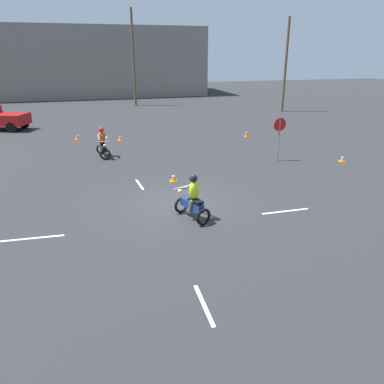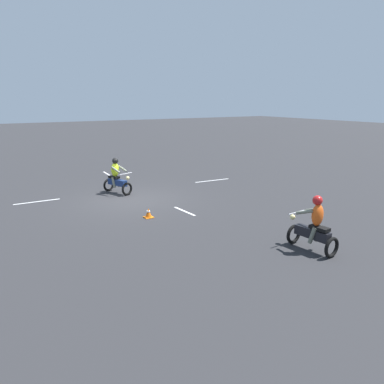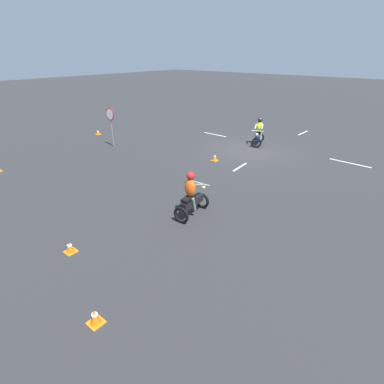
# 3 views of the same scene
# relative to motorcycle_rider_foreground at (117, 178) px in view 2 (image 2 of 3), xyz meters

# --- Properties ---
(ground_plane) EXTENTS (120.00, 120.00, 0.00)m
(ground_plane) POSITION_rel_motorcycle_rider_foreground_xyz_m (-0.09, 1.42, -0.73)
(ground_plane) COLOR #28282B
(motorcycle_rider_foreground) EXTENTS (1.07, 1.55, 1.66)m
(motorcycle_rider_foreground) POSITION_rel_motorcycle_rider_foreground_xyz_m (0.00, 0.00, 0.00)
(motorcycle_rider_foreground) COLOR black
(motorcycle_rider_foreground) RESTS_ON ground
(motorcycle_rider_background) EXTENTS (0.77, 1.54, 1.66)m
(motorcycle_rider_background) POSITION_rel_motorcycle_rider_foreground_xyz_m (-2.46, 9.44, 0.00)
(motorcycle_rider_background) COLOR black
(motorcycle_rider_background) RESTS_ON ground
(traffic_cone_near_right) EXTENTS (0.32, 0.32, 0.36)m
(traffic_cone_near_right) POSITION_rel_motorcycle_rider_foreground_xyz_m (0.31, 4.16, -0.56)
(traffic_cone_near_right) COLOR orange
(traffic_cone_near_right) RESTS_ON ground
(lane_stripe_e) EXTENTS (1.87, 0.12, 0.01)m
(lane_stripe_e) POSITION_rel_motorcycle_rider_foreground_xyz_m (3.48, -0.32, -0.72)
(lane_stripe_e) COLOR silver
(lane_stripe_e) RESTS_ON ground
(lane_stripe_n) EXTENTS (0.20, 1.41, 0.01)m
(lane_stripe_n) POSITION_rel_motorcycle_rider_foreground_xyz_m (-1.24, 4.14, -0.72)
(lane_stripe_n) COLOR silver
(lane_stripe_n) RESTS_ON ground
(lane_stripe_w) EXTENTS (2.06, 0.22, 0.01)m
(lane_stripe_w) POSITION_rel_motorcycle_rider_foreground_xyz_m (-5.34, -0.00, -0.72)
(lane_stripe_w) COLOR silver
(lane_stripe_w) RESTS_ON ground
(lane_stripe_s) EXTENTS (0.16, 1.57, 0.01)m
(lane_stripe_s) POSITION_rel_motorcycle_rider_foreground_xyz_m (-1.09, -4.67, -0.72)
(lane_stripe_s) COLOR silver
(lane_stripe_s) RESTS_ON ground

